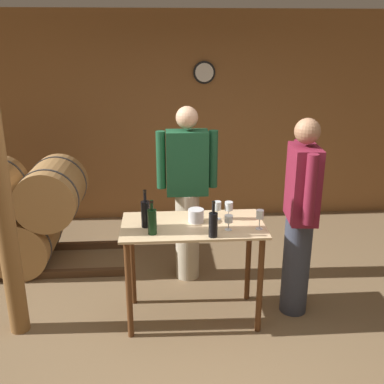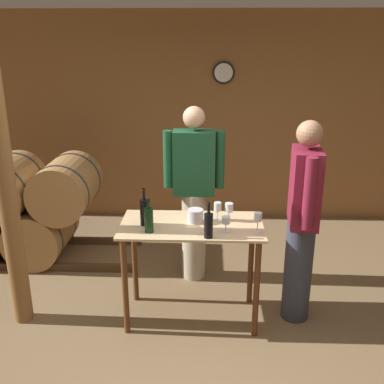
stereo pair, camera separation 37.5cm
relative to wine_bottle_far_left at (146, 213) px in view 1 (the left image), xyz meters
The scene contains 14 objects.
ground_plane 1.17m from the wine_bottle_far_left, 44.49° to the right, with size 14.00×14.00×0.00m, color brown.
back_wall 2.50m from the wine_bottle_far_left, 80.27° to the left, with size 8.40×0.08×2.70m.
barrel_rack 1.93m from the wine_bottle_far_left, 142.96° to the left, with size 2.77×0.82×1.16m.
tasting_table 0.49m from the wine_bottle_far_left, ahead, with size 1.19×0.62×0.89m.
wine_bottle_far_left is the anchor object (origin of this frame).
wine_bottle_left 0.16m from the wine_bottle_far_left, 69.24° to the right, with size 0.07×0.07×0.28m.
wine_bottle_center 0.58m from the wine_bottle_far_left, 23.64° to the right, with size 0.07×0.07×0.29m.
wine_glass_near_left 0.62m from the wine_bottle_far_left, 11.14° to the left, with size 0.06×0.06×0.16m.
wine_glass_near_center 0.68m from the wine_bottle_far_left, ahead, with size 0.07×0.07×0.13m.
wine_glass_near_right 0.71m from the wine_bottle_far_left, ahead, with size 0.07×0.07×0.16m.
wine_glass_far_side 0.93m from the wine_bottle_far_left, ahead, with size 0.06×0.06×0.16m.
ice_bucket 0.43m from the wine_bottle_far_left, 10.16° to the left, with size 0.13×0.13×0.11m.
person_host 0.84m from the wine_bottle_far_left, 62.55° to the left, with size 0.59×0.24×1.77m.
person_visitor_with_scarf 1.31m from the wine_bottle_far_left, ahead, with size 0.25×0.59×1.76m.
Camera 1 is at (-0.28, -3.00, 2.37)m, focal length 42.00 mm.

